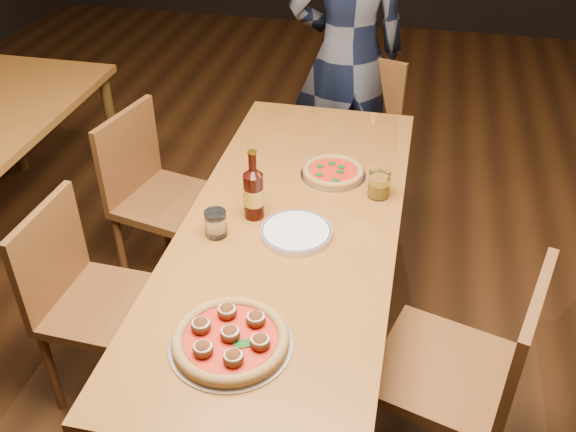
% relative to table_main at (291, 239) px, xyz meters
% --- Properties ---
extents(ground, '(9.00, 9.00, 0.00)m').
position_rel_table_main_xyz_m(ground, '(0.00, 0.00, -0.68)').
color(ground, black).
extents(table_main, '(0.80, 2.00, 0.75)m').
position_rel_table_main_xyz_m(table_main, '(0.00, 0.00, 0.00)').
color(table_main, brown).
rests_on(table_main, ground).
extents(chair_main_nw, '(0.44, 0.44, 0.89)m').
position_rel_table_main_xyz_m(chair_main_nw, '(-0.68, -0.27, -0.23)').
color(chair_main_nw, brown).
rests_on(chair_main_nw, ground).
extents(chair_main_sw, '(0.51, 0.51, 0.92)m').
position_rel_table_main_xyz_m(chair_main_sw, '(-0.69, 0.45, -0.22)').
color(chair_main_sw, brown).
rests_on(chair_main_sw, ground).
extents(chair_main_e, '(0.56, 0.56, 0.97)m').
position_rel_table_main_xyz_m(chair_main_e, '(0.61, -0.36, -0.19)').
color(chair_main_e, brown).
rests_on(chair_main_e, ground).
extents(chair_end, '(0.52, 0.52, 0.91)m').
position_rel_table_main_xyz_m(chair_end, '(0.08, 1.22, -0.22)').
color(chair_end, brown).
rests_on(chair_end, ground).
extents(pizza_meatball, '(0.37, 0.37, 0.07)m').
position_rel_table_main_xyz_m(pizza_meatball, '(-0.05, -0.64, 0.10)').
color(pizza_meatball, '#B7B7BF').
rests_on(pizza_meatball, table_main).
extents(pizza_margherita, '(0.27, 0.27, 0.04)m').
position_rel_table_main_xyz_m(pizza_margherita, '(0.10, 0.37, 0.09)').
color(pizza_margherita, '#B7B7BF').
rests_on(pizza_margherita, table_main).
extents(plate_stack, '(0.26, 0.26, 0.02)m').
position_rel_table_main_xyz_m(plate_stack, '(0.03, -0.07, 0.08)').
color(plate_stack, white).
rests_on(plate_stack, table_main).
extents(beer_bottle, '(0.08, 0.08, 0.27)m').
position_rel_table_main_xyz_m(beer_bottle, '(-0.15, 0.02, 0.17)').
color(beer_bottle, black).
rests_on(beer_bottle, table_main).
extents(water_glass, '(0.08, 0.08, 0.10)m').
position_rel_table_main_xyz_m(water_glass, '(-0.25, -0.12, 0.12)').
color(water_glass, white).
rests_on(water_glass, table_main).
extents(amber_glass, '(0.09, 0.09, 0.11)m').
position_rel_table_main_xyz_m(amber_glass, '(0.30, 0.26, 0.13)').
color(amber_glass, '#AA7D13').
rests_on(amber_glass, table_main).
extents(diner, '(0.75, 0.62, 1.76)m').
position_rel_table_main_xyz_m(diner, '(0.02, 1.38, 0.20)').
color(diner, black).
rests_on(diner, ground).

